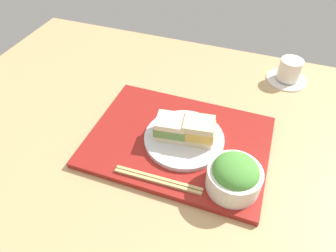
# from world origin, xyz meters

# --- Properties ---
(ground_plane) EXTENTS (1.40, 1.00, 0.03)m
(ground_plane) POSITION_xyz_m (0.00, 0.00, -0.01)
(ground_plane) COLOR tan
(serving_tray) EXTENTS (0.45, 0.33, 0.02)m
(serving_tray) POSITION_xyz_m (0.03, -0.01, 0.01)
(serving_tray) COLOR maroon
(serving_tray) RESTS_ON ground_plane
(sandwich_plate) EXTENTS (0.20, 0.20, 0.01)m
(sandwich_plate) POSITION_xyz_m (0.04, -0.01, 0.02)
(sandwich_plate) COLOR silver
(sandwich_plate) RESTS_ON serving_tray
(sandwich_near) EXTENTS (0.09, 0.07, 0.05)m
(sandwich_near) POSITION_xyz_m (0.01, -0.01, 0.06)
(sandwich_near) COLOR beige
(sandwich_near) RESTS_ON sandwich_plate
(sandwich_far) EXTENTS (0.09, 0.07, 0.06)m
(sandwich_far) POSITION_xyz_m (0.08, -0.00, 0.06)
(sandwich_far) COLOR beige
(sandwich_far) RESTS_ON sandwich_plate
(salad_bowl) EXTENTS (0.12, 0.12, 0.08)m
(salad_bowl) POSITION_xyz_m (0.18, -0.10, 0.05)
(salad_bowl) COLOR silver
(salad_bowl) RESTS_ON serving_tray
(chopsticks_pair) EXTENTS (0.20, 0.02, 0.01)m
(chopsticks_pair) POSITION_xyz_m (0.03, -0.14, 0.02)
(chopsticks_pair) COLOR tan
(chopsticks_pair) RESTS_ON serving_tray
(coffee_cup) EXTENTS (0.13, 0.13, 0.07)m
(coffee_cup) POSITION_xyz_m (0.27, 0.37, 0.03)
(coffee_cup) COLOR silver
(coffee_cup) RESTS_ON ground_plane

